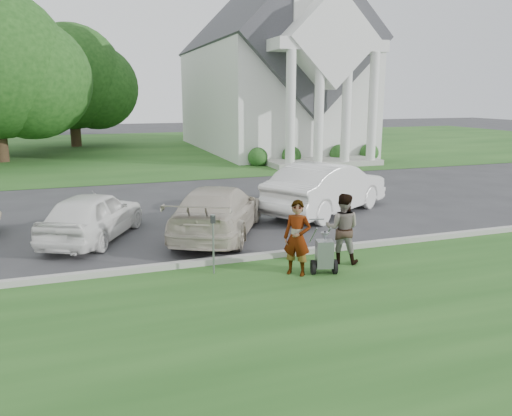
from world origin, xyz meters
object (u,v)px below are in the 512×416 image
car_b (93,215)px  car_c (218,211)px  car_d (327,188)px  person_left (297,239)px  person_right (342,229)px  church (271,63)px  parking_meter_near (213,237)px  striping_cart (324,255)px  tree_back (71,82)px

car_b → car_c: 3.33m
car_c → car_d: 4.31m
person_left → person_right: size_ratio=1.01×
church → car_b: bearing=-122.3°
parking_meter_near → car_c: bearing=73.5°
striping_cart → car_d: size_ratio=0.23×
car_b → car_c: size_ratio=0.82×
person_right → car_b: (-5.35, 3.86, -0.15)m
church → parking_meter_near: size_ratio=18.16×
person_right → car_d: car_d is taller
car_b → tree_back: bearing=-62.0°
car_c → car_d: (4.06, 1.44, 0.14)m
car_d → church: bearing=-46.8°
tree_back → striping_cart: size_ratio=8.27×
tree_back → parking_meter_near: 30.44m
car_c → person_left: bearing=129.8°
person_right → parking_meter_near: person_right is taller
person_right → tree_back: bearing=-47.6°
striping_cart → car_d: car_d is taller
car_d → car_c: bearing=77.7°
tree_back → car_c: (3.90, -27.07, -4.04)m
striping_cart → person_left: person_left is taller
car_b → car_c: (3.26, -0.66, 0.03)m
person_left → person_right: 1.36m
tree_back → car_d: 27.12m
car_b → church: bearing=-95.8°
church → person_right: 24.96m
person_right → car_d: size_ratio=0.32×
car_c → person_right: bearing=150.5°
person_left → parking_meter_near: bearing=-159.2°
church → tree_back: (-13.01, 6.87, -1.21)m
person_right → car_d: (1.97, 4.64, 0.03)m
tree_back → striping_cart: (5.28, -30.81, -4.29)m
person_left → car_d: car_d is taller
striping_cart → car_d: bearing=76.8°
striping_cart → parking_meter_near: size_ratio=0.88×
tree_back → car_b: 26.73m
church → parking_meter_near: 25.74m
parking_meter_near → person_right: bearing=-4.4°
striping_cart → parking_meter_near: (-2.26, 0.77, 0.40)m
parking_meter_near → car_c: 3.11m
car_c → car_d: bearing=-133.1°
person_right → parking_meter_near: bearing=26.8°
striping_cart → car_d: (2.69, 5.18, 0.40)m
tree_back → person_left: 31.28m
parking_meter_near → car_b: size_ratio=0.34×
car_c → car_b: bearing=16.0°
tree_back → striping_cart: bearing=-80.3°
tree_back → car_c: tree_back is taller
car_c → car_d: size_ratio=0.94×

